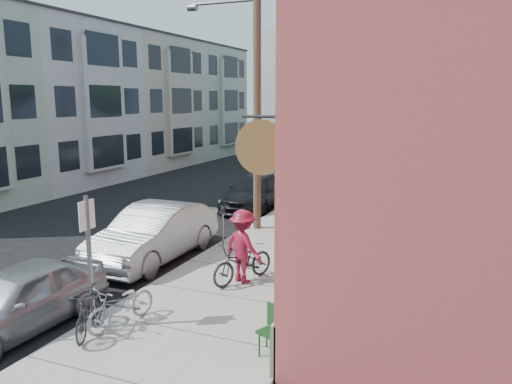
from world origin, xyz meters
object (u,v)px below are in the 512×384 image
at_px(sign_post, 89,250).
at_px(patron_grey, 294,253).
at_px(tree_leafy_far, 369,91).
at_px(bus, 303,141).
at_px(patron_green, 306,247).
at_px(car_3, 289,175).
at_px(patio_chair_a, 285,311).
at_px(parking_meter_far, 295,184).
at_px(tree_bare, 300,144).
at_px(car_2, 255,192).
at_px(car_0, 17,299).
at_px(tree_leafy_mid, 337,72).
at_px(car_1, 155,233).
at_px(parking_meter_near, 223,220).
at_px(parked_bike_a, 89,311).
at_px(utility_pole_near, 256,82).
at_px(cyclist, 243,246).
at_px(patio_chair_b, 273,332).
at_px(parked_bike_b, 122,305).

height_order(sign_post, patron_grey, sign_post).
bearing_deg(tree_leafy_far, bus, -173.19).
bearing_deg(patron_green, car_3, -170.43).
xyz_separation_m(tree_leafy_far, patio_chair_a, (3.31, -28.18, -4.77)).
bearing_deg(parking_meter_far, tree_bare, -63.38).
bearing_deg(car_2, tree_leafy_far, 79.18).
bearing_deg(car_0, patron_grey, 44.53).
bearing_deg(parking_meter_far, tree_leafy_mid, 84.16).
bearing_deg(patron_green, parking_meter_far, -171.10).
bearing_deg(tree_leafy_far, patio_chair_a, -83.30).
bearing_deg(patio_chair_a, car_1, 130.32).
height_order(parking_meter_near, car_0, car_0).
relative_size(car_1, bus, 0.43).
xyz_separation_m(car_2, car_3, (-0.20, 5.50, -0.03)).
bearing_deg(tree_leafy_far, parked_bike_a, -90.63).
height_order(utility_pole_near, car_2, utility_pole_near).
bearing_deg(utility_pole_near, patio_chair_a, -63.57).
bearing_deg(car_3, tree_leafy_mid, 33.23).
distance_m(tree_bare, car_2, 2.98).
xyz_separation_m(tree_leafy_far, bus, (-4.72, -0.56, -3.70)).
bearing_deg(cyclist, tree_leafy_far, -63.46).
bearing_deg(parking_meter_far, utility_pole_near, -88.44).
xyz_separation_m(tree_leafy_mid, cyclist, (1.37, -15.72, -5.15)).
distance_m(parking_meter_near, tree_leafy_far, 23.57).
bearing_deg(car_2, parking_meter_near, -81.00).
xyz_separation_m(sign_post, patron_grey, (3.14, 3.82, -0.82)).
height_order(sign_post, car_0, sign_post).
height_order(parking_meter_near, patron_green, patron_green).
bearing_deg(tree_leafy_mid, parking_meter_near, -92.43).
xyz_separation_m(parking_meter_far, car_2, (-1.45, -1.36, -0.26)).
bearing_deg(sign_post, tree_leafy_mid, 88.67).
bearing_deg(car_0, patio_chair_b, 11.12).
bearing_deg(utility_pole_near, tree_leafy_mid, 87.77).
distance_m(utility_pole_near, tree_leafy_mid, 10.56).
height_order(parked_bike_a, car_2, car_2).
bearing_deg(bus, patron_grey, -70.83).
distance_m(parking_meter_near, utility_pole_near, 5.06).
bearing_deg(car_0, parking_meter_far, 86.17).
height_order(parking_meter_near, parked_bike_a, parking_meter_near).
bearing_deg(tree_leafy_mid, patio_chair_b, -79.87).
relative_size(car_0, car_2, 0.83).
xyz_separation_m(patron_green, parked_bike_b, (-2.83, -3.95, -0.46)).
relative_size(parked_bike_b, car_2, 0.35).
height_order(sign_post, patio_chair_b, sign_post).
distance_m(parking_meter_near, tree_leafy_mid, 14.01).
bearing_deg(patron_grey, car_1, -95.34).
bearing_deg(parked_bike_b, bus, 111.98).
bearing_deg(bus, cyclist, -73.73).
height_order(tree_bare, parked_bike_a, tree_bare).
xyz_separation_m(patron_grey, car_0, (-4.69, -4.31, -0.30)).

